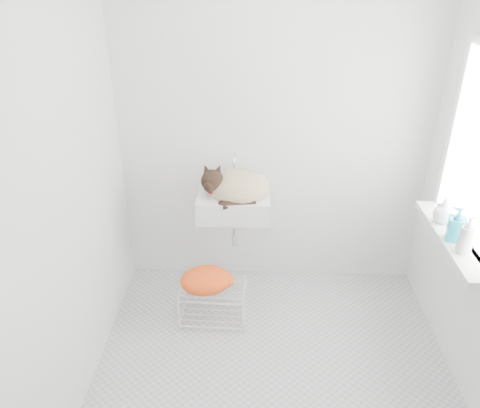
{
  "coord_description": "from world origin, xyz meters",
  "views": [
    {
      "loc": [
        -0.14,
        -2.16,
        2.28
      ],
      "look_at": [
        -0.22,
        0.5,
        0.88
      ],
      "focal_mm": 35.58,
      "sensor_mm": 36.0,
      "label": 1
    }
  ],
  "objects_px": {
    "cat": "(236,187)",
    "bottle_b": "(453,239)",
    "sink": "(234,191)",
    "wire_rack": "(213,300)",
    "bottle_c": "(441,222)",
    "bottle_a": "(462,252)"
  },
  "relations": [
    {
      "from": "cat",
      "to": "bottle_b",
      "type": "relative_size",
      "value": 2.33
    },
    {
      "from": "wire_rack",
      "to": "bottle_a",
      "type": "xyz_separation_m",
      "value": [
        1.41,
        -0.41,
        0.7
      ]
    },
    {
      "from": "wire_rack",
      "to": "bottle_a",
      "type": "height_order",
      "value": "bottle_a"
    },
    {
      "from": "cat",
      "to": "wire_rack",
      "type": "xyz_separation_m",
      "value": [
        -0.15,
        -0.28,
        -0.74
      ]
    },
    {
      "from": "wire_rack",
      "to": "bottle_b",
      "type": "height_order",
      "value": "bottle_b"
    },
    {
      "from": "sink",
      "to": "bottle_b",
      "type": "relative_size",
      "value": 2.4
    },
    {
      "from": "wire_rack",
      "to": "bottle_b",
      "type": "bearing_deg",
      "value": -11.12
    },
    {
      "from": "sink",
      "to": "cat",
      "type": "distance_m",
      "value": 0.05
    },
    {
      "from": "cat",
      "to": "wire_rack",
      "type": "relative_size",
      "value": 1.09
    },
    {
      "from": "bottle_a",
      "to": "wire_rack",
      "type": "bearing_deg",
      "value": 163.77
    },
    {
      "from": "wire_rack",
      "to": "bottle_c",
      "type": "bearing_deg",
      "value": -3.12
    },
    {
      "from": "sink",
      "to": "bottle_c",
      "type": "bearing_deg",
      "value": -16.44
    },
    {
      "from": "bottle_b",
      "to": "sink",
      "type": "bearing_deg",
      "value": 155.66
    },
    {
      "from": "wire_rack",
      "to": "bottle_b",
      "type": "relative_size",
      "value": 2.13
    },
    {
      "from": "wire_rack",
      "to": "bottle_c",
      "type": "xyz_separation_m",
      "value": [
        1.41,
        -0.08,
        0.7
      ]
    },
    {
      "from": "bottle_b",
      "to": "bottle_c",
      "type": "distance_m",
      "value": 0.2
    },
    {
      "from": "bottle_a",
      "to": "bottle_c",
      "type": "relative_size",
      "value": 1.2
    },
    {
      "from": "cat",
      "to": "bottle_a",
      "type": "bearing_deg",
      "value": -22.31
    },
    {
      "from": "bottle_c",
      "to": "bottle_b",
      "type": "bearing_deg",
      "value": -90.0
    },
    {
      "from": "cat",
      "to": "bottle_b",
      "type": "xyz_separation_m",
      "value": [
        1.26,
        -0.56,
        -0.04
      ]
    },
    {
      "from": "sink",
      "to": "cat",
      "type": "xyz_separation_m",
      "value": [
        0.01,
        -0.02,
        0.04
      ]
    },
    {
      "from": "sink",
      "to": "cat",
      "type": "bearing_deg",
      "value": -54.96
    }
  ]
}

